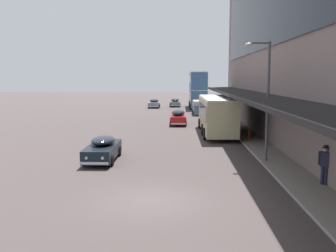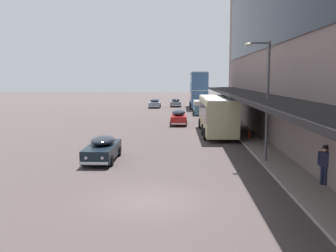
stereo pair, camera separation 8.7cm
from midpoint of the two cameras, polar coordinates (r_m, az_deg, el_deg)
The scene contains 11 objects.
ground at distance 16.02m, azimuth -2.65°, elevation -11.19°, with size 240.00×240.00×0.00m, color #4A3F3F.
transit_bus_kerbside_front at distance 64.05m, azimuth 4.51°, elevation 5.68°, with size 2.88×11.35×6.10m.
transit_bus_kerbside_rear at distance 34.36m, azimuth 7.30°, elevation 1.98°, with size 2.91×10.91×3.36m.
sedan_oncoming_rear at distance 23.57m, azimuth -10.00°, elevation -3.39°, with size 1.84×4.85×1.50m.
sedan_oncoming_front at distance 67.33m, azimuth 1.03°, elevation 3.60°, with size 2.03×4.59×1.47m.
sedan_trailing_near at distance 64.76m, azimuth -2.17°, elevation 3.46°, with size 2.06×4.36×1.50m.
sedan_trailing_mid at distance 41.10m, azimuth 1.50°, elevation 1.34°, with size 1.86×4.85×1.65m.
vw_van at distance 52.71m, azimuth 4.78°, elevation 2.95°, with size 2.01×4.60×1.96m.
pedestrian_at_kerb at distance 18.84m, azimuth 22.67°, elevation -5.21°, with size 0.54×0.41×1.86m.
street_lamp at distance 22.84m, azimuth 14.48°, elevation 4.99°, with size 1.50×0.28×7.06m.
fire_hydrant at distance 31.68m, azimuth 12.13°, elevation -1.18°, with size 0.20×0.40×0.70m.
Camera 1 is at (1.24, -15.14, 5.08)m, focal length 40.00 mm.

